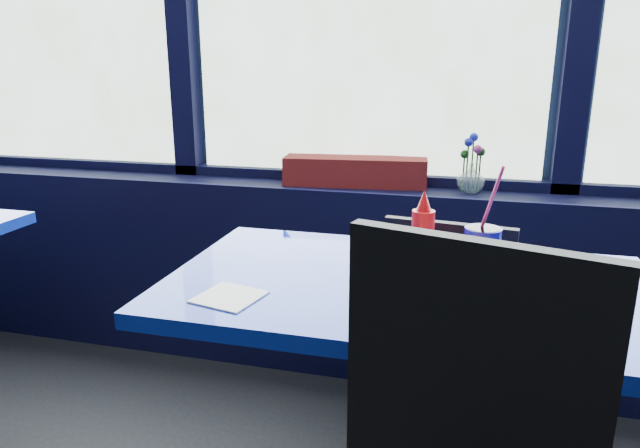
# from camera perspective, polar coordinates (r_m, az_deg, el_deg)

# --- Properties ---
(window_sill) EXTENTS (5.00, 0.26, 0.80)m
(window_sill) POSITION_cam_1_polar(r_m,az_deg,el_deg) (2.41, 3.63, -5.51)
(window_sill) COLOR black
(window_sill) RESTS_ON ground
(near_table) EXTENTS (1.20, 0.70, 0.75)m
(near_table) POSITION_cam_1_polar(r_m,az_deg,el_deg) (1.52, 8.55, -12.12)
(near_table) COLOR black
(near_table) RESTS_ON ground
(chair_near_back) EXTENTS (0.43, 0.43, 0.85)m
(chair_near_back) POSITION_cam_1_polar(r_m,az_deg,el_deg) (1.84, 11.86, -9.85)
(chair_near_back) COLOR black
(chair_near_back) RESTS_ON ground
(planter_box) EXTENTS (0.58, 0.20, 0.11)m
(planter_box) POSITION_cam_1_polar(r_m,az_deg,el_deg) (2.30, 3.52, 5.28)
(planter_box) COLOR maroon
(planter_box) RESTS_ON window_sill
(flower_vase) EXTENTS (0.14, 0.14, 0.22)m
(flower_vase) POSITION_cam_1_polar(r_m,az_deg,el_deg) (2.24, 14.88, 4.79)
(flower_vase) COLOR silver
(flower_vase) RESTS_ON window_sill
(food_basket) EXTENTS (0.38, 0.38, 0.11)m
(food_basket) POSITION_cam_1_polar(r_m,az_deg,el_deg) (1.29, 12.91, -6.60)
(food_basket) COLOR #BA0C0F
(food_basket) RESTS_ON near_table
(ketchup_bottle) EXTENTS (0.06, 0.06, 0.22)m
(ketchup_bottle) POSITION_cam_1_polar(r_m,az_deg,el_deg) (1.48, 10.20, -1.27)
(ketchup_bottle) COLOR #BA0C0F
(ketchup_bottle) RESTS_ON near_table
(soda_cup) EXTENTS (0.09, 0.09, 0.30)m
(soda_cup) POSITION_cam_1_polar(r_m,az_deg,el_deg) (1.44, 15.84, -2.94)
(soda_cup) COLOR #0E0B7E
(soda_cup) RESTS_ON near_table
(napkin) EXTENTS (0.16, 0.16, 0.00)m
(napkin) POSITION_cam_1_polar(r_m,az_deg,el_deg) (1.35, -9.07, -7.20)
(napkin) COLOR white
(napkin) RESTS_ON near_table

